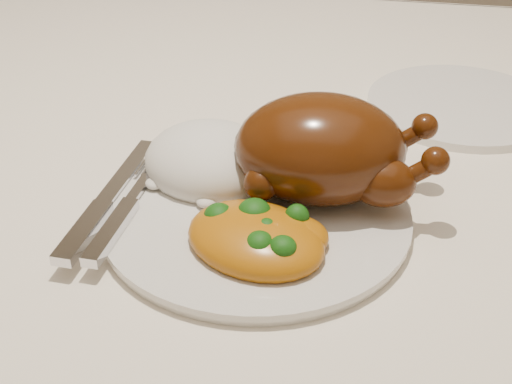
% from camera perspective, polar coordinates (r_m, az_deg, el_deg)
% --- Properties ---
extents(dining_table, '(1.60, 0.90, 0.76)m').
position_cam_1_polar(dining_table, '(0.81, -2.50, -2.13)').
color(dining_table, brown).
rests_on(dining_table, floor).
extents(tablecloth, '(1.73, 1.03, 0.18)m').
position_cam_1_polar(tablecloth, '(0.77, -2.62, 2.34)').
color(tablecloth, white).
rests_on(tablecloth, dining_table).
extents(dinner_plate, '(0.31, 0.31, 0.01)m').
position_cam_1_polar(dinner_plate, '(0.62, 0.00, -1.99)').
color(dinner_plate, silver).
rests_on(dinner_plate, tablecloth).
extents(side_plate, '(0.22, 0.22, 0.01)m').
position_cam_1_polar(side_plate, '(0.85, 16.11, 6.71)').
color(side_plate, silver).
rests_on(side_plate, tablecloth).
extents(roast_chicken, '(0.19, 0.13, 0.10)m').
position_cam_1_polar(roast_chicken, '(0.62, 5.54, 3.43)').
color(roast_chicken, '#4D2308').
rests_on(roast_chicken, dinner_plate).
extents(rice_mound, '(0.16, 0.15, 0.07)m').
position_cam_1_polar(rice_mound, '(0.67, -3.61, 2.43)').
color(rice_mound, white).
rests_on(rice_mound, dinner_plate).
extents(mac_and_cheese, '(0.14, 0.13, 0.05)m').
position_cam_1_polar(mac_and_cheese, '(0.57, 0.39, -3.65)').
color(mac_and_cheese, '#BE690C').
rests_on(mac_and_cheese, dinner_plate).
extents(cutlery, '(0.04, 0.20, 0.01)m').
position_cam_1_polar(cutlery, '(0.62, -11.65, -1.60)').
color(cutlery, silver).
rests_on(cutlery, dinner_plate).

